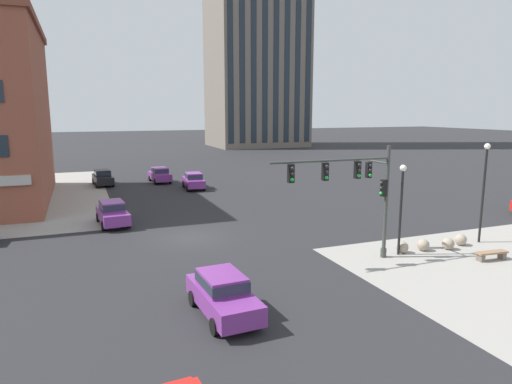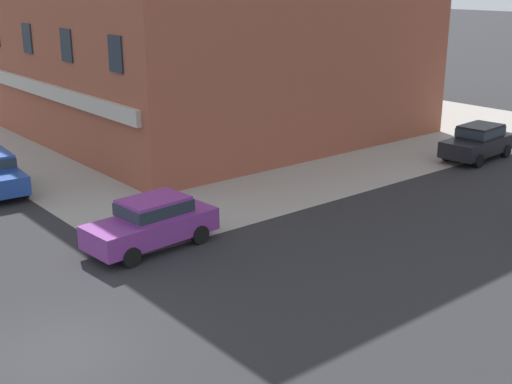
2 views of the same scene
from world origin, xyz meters
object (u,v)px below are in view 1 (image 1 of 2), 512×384
object	(u,v)px
bollard_sphere_curb_d	(461,240)
car_cross_westbound	(194,180)
street_lamp_corner_near	(401,199)
traffic_signal_main	(360,186)
bollard_sphere_curb_c	(448,244)
car_main_northbound_near	(112,212)
bollard_sphere_curb_b	(423,245)
bench_near_signal	(492,254)
bollard_sphere_curb_a	(402,247)
car_main_southbound_near	(160,174)
car_main_northbound_far	(103,177)
car_cross_eastbound	(223,293)
street_lamp_mid_sidewalk	(484,182)

from	to	relation	value
bollard_sphere_curb_d	car_cross_westbound	size ratio (longest dim) A/B	0.15
street_lamp_corner_near	traffic_signal_main	bearing A→B (deg)	177.42
bollard_sphere_curb_c	car_main_northbound_near	size ratio (longest dim) A/B	0.15
bollard_sphere_curb_b	bench_near_signal	size ratio (longest dim) A/B	0.38
bollard_sphere_curb_d	car_cross_westbound	bearing A→B (deg)	111.85
bollard_sphere_curb_a	car_main_southbound_near	size ratio (longest dim) A/B	0.15
bollard_sphere_curb_b	bench_near_signal	xyz separation A→B (m)	(2.25, -2.68, -0.02)
bollard_sphere_curb_a	car_main_northbound_near	distance (m)	19.52
car_cross_westbound	bollard_sphere_curb_c	bearing A→B (deg)	-71.02
car_main_northbound_far	car_main_southbound_near	distance (m)	6.09
bollard_sphere_curb_b	bench_near_signal	bearing A→B (deg)	-49.98
street_lamp_corner_near	car_main_southbound_near	bearing A→B (deg)	104.50
street_lamp_corner_near	car_main_northbound_far	xyz separation A→B (m)	(-14.12, 31.15, -2.29)
bollard_sphere_curb_a	street_lamp_corner_near	world-z (taller)	street_lamp_corner_near
car_cross_eastbound	street_lamp_corner_near	bearing A→B (deg)	17.77
car_cross_westbound	car_cross_eastbound	bearing A→B (deg)	-101.44
bollard_sphere_curb_d	car_cross_eastbound	world-z (taller)	car_cross_eastbound
bollard_sphere_curb_a	street_lamp_mid_sidewalk	world-z (taller)	street_lamp_mid_sidewalk
traffic_signal_main	car_main_southbound_near	size ratio (longest dim) A/B	1.55
traffic_signal_main	bollard_sphere_curb_a	size ratio (longest dim) A/B	10.16
street_lamp_corner_near	car_main_southbound_near	xyz separation A→B (m)	(-8.03, 31.06, -2.29)
bollard_sphere_curb_d	bench_near_signal	bearing A→B (deg)	-102.40
bollard_sphere_curb_d	car_main_northbound_far	world-z (taller)	car_main_northbound_far
car_main_northbound_near	street_lamp_corner_near	bearing A→B (deg)	-41.87
street_lamp_corner_near	car_cross_eastbound	world-z (taller)	street_lamp_corner_near
bollard_sphere_curb_c	bollard_sphere_curb_d	size ratio (longest dim) A/B	1.00
bollard_sphere_curb_c	bollard_sphere_curb_d	world-z (taller)	same
bollard_sphere_curb_b	bollard_sphere_curb_c	world-z (taller)	same
bollard_sphere_curb_c	street_lamp_corner_near	size ratio (longest dim) A/B	0.14
bollard_sphere_curb_c	bollard_sphere_curb_b	bearing A→B (deg)	168.02
bollard_sphere_curb_b	car_main_southbound_near	distance (m)	32.52
bollard_sphere_curb_d	car_main_southbound_near	bearing A→B (deg)	112.26
car_main_northbound_far	car_cross_westbound	bearing A→B (deg)	-33.58
bench_near_signal	bollard_sphere_curb_c	bearing A→B (deg)	106.98
traffic_signal_main	car_main_northbound_near	size ratio (longest dim) A/B	1.55
bollard_sphere_curb_a	street_lamp_mid_sidewalk	size ratio (longest dim) A/B	0.11
traffic_signal_main	car_main_northbound_far	bearing A→B (deg)	110.29
bench_near_signal	car_cross_eastbound	distance (m)	15.49
bollard_sphere_curb_a	street_lamp_corner_near	distance (m)	2.89
bench_near_signal	car_main_northbound_far	distance (m)	38.35
car_cross_westbound	traffic_signal_main	bearing A→B (deg)	-83.55
bollard_sphere_curb_b	car_cross_eastbound	world-z (taller)	car_cross_eastbound
bollard_sphere_curb_d	bench_near_signal	world-z (taller)	bollard_sphere_curb_d
bollard_sphere_curb_a	car_main_northbound_far	distance (m)	34.22
car_main_northbound_near	car_cross_eastbound	bearing A→B (deg)	-79.78
car_main_northbound_near	car_main_southbound_near	world-z (taller)	same
bollard_sphere_curb_c	car_main_northbound_near	distance (m)	22.08
bench_near_signal	traffic_signal_main	bearing A→B (deg)	157.75
car_main_southbound_near	bollard_sphere_curb_d	bearing A→B (deg)	-67.74
street_lamp_mid_sidewalk	car_main_northbound_far	xyz separation A→B (m)	(-20.32, 30.97, -2.82)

